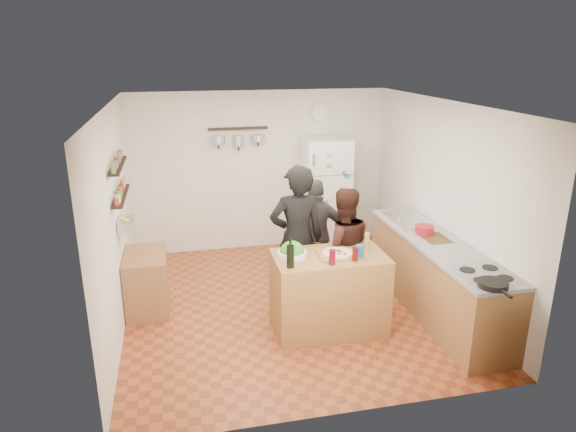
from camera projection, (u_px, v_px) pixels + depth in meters
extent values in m
plane|color=brown|center=(290.00, 304.00, 6.52)|extent=(4.20, 4.20, 0.00)
plane|color=white|center=(290.00, 104.00, 5.74)|extent=(4.20, 4.20, 0.00)
plane|color=silver|center=(261.00, 171.00, 8.08)|extent=(4.00, 0.00, 4.00)
plane|color=silver|center=(115.00, 222.00, 5.72)|extent=(0.00, 4.20, 4.20)
plane|color=silver|center=(443.00, 200.00, 6.54)|extent=(0.00, 4.20, 4.20)
cube|color=#A4733C|center=(329.00, 292.00, 5.83)|extent=(1.25, 0.72, 0.91)
cube|color=olive|center=(337.00, 255.00, 5.68)|extent=(0.42, 0.34, 0.02)
cylinder|color=#D3B78B|center=(337.00, 253.00, 5.68)|extent=(0.34, 0.34, 0.02)
cylinder|color=white|center=(292.00, 254.00, 5.64)|extent=(0.33, 0.33, 0.07)
cylinder|color=black|center=(290.00, 256.00, 5.34)|extent=(0.08, 0.08, 0.24)
cylinder|color=#53071B|center=(332.00, 257.00, 5.43)|extent=(0.07, 0.07, 0.17)
cylinder|color=#54070A|center=(355.00, 254.00, 5.52)|extent=(0.06, 0.06, 0.15)
cylinder|color=#9F7B43|center=(367.00, 243.00, 5.80)|extent=(0.06, 0.06, 0.18)
cylinder|color=#1B4896|center=(360.00, 251.00, 5.62)|extent=(0.09, 0.09, 0.14)
imported|color=black|center=(297.00, 239.00, 6.15)|extent=(0.67, 0.44, 1.83)
imported|color=black|center=(342.00, 250.00, 6.21)|extent=(0.79, 0.63, 1.55)
imported|color=#312E2C|center=(316.00, 235.00, 6.78)|extent=(0.93, 0.50, 1.50)
cube|color=#9E7042|center=(436.00, 278.00, 6.22)|extent=(0.63, 2.63, 0.90)
cube|color=white|center=(486.00, 275.00, 5.19)|extent=(0.60, 0.62, 0.02)
cylinder|color=black|center=(493.00, 284.00, 4.91)|extent=(0.29, 0.29, 0.06)
cube|color=silver|center=(409.00, 220.00, 6.86)|extent=(0.50, 0.80, 0.03)
cube|color=olive|center=(435.00, 239.00, 6.18)|extent=(0.30, 0.40, 0.02)
cylinder|color=maroon|center=(424.00, 230.00, 6.33)|extent=(0.23, 0.23, 0.10)
cube|color=white|center=(324.00, 195.00, 8.06)|extent=(0.70, 0.68, 1.80)
cylinder|color=silver|center=(320.00, 112.00, 7.97)|extent=(0.30, 0.03, 0.30)
cube|color=black|center=(121.00, 196.00, 5.84)|extent=(0.12, 1.00, 0.02)
cube|color=black|center=(118.00, 165.00, 5.73)|extent=(0.12, 1.00, 0.02)
cube|color=silver|center=(127.00, 224.00, 5.96)|extent=(0.18, 0.35, 0.14)
cube|color=olive|center=(147.00, 282.00, 6.30)|extent=(0.50, 0.80, 0.73)
cube|color=black|center=(238.00, 128.00, 7.69)|extent=(0.90, 0.04, 0.04)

